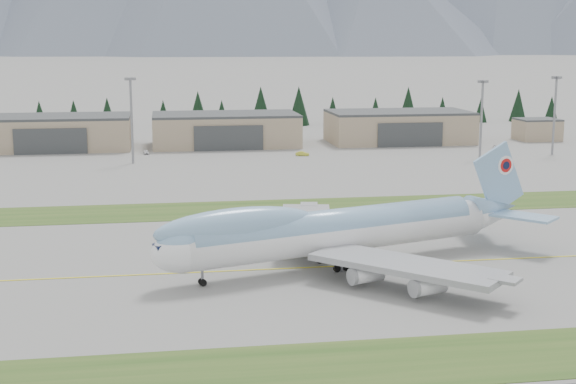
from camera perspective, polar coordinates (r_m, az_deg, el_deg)
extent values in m
plane|color=slate|center=(126.95, 7.72, -5.09)|extent=(7000.00, 7000.00, 0.00)
cube|color=#2D4E1C|center=(93.10, 14.49, -11.26)|extent=(400.00, 14.00, 0.08)
cube|color=#2D4E1C|center=(169.33, 3.40, -1.03)|extent=(400.00, 18.00, 0.08)
cube|color=yellow|center=(126.95, 7.72, -5.09)|extent=(400.00, 0.40, 0.02)
cylinder|color=white|center=(123.63, 3.77, -2.91)|extent=(50.27, 21.11, 5.91)
cylinder|color=#81ACD4|center=(122.93, 3.41, -2.47)|extent=(46.67, 19.57, 5.45)
ellipsoid|color=white|center=(113.28, -7.45, -4.25)|extent=(10.80, 8.50, 5.91)
ellipsoid|color=#81ACD4|center=(113.00, -7.46, -3.71)|extent=(9.05, 7.18, 5.01)
ellipsoid|color=#81ACD4|center=(115.43, -3.64, -2.45)|extent=(25.42, 12.41, 5.45)
cube|color=#0C1433|center=(112.02, -9.00, -3.83)|extent=(2.57, 2.84, 1.18)
cone|color=white|center=(140.85, 14.36, -1.55)|extent=(12.15, 8.83, 5.79)
cone|color=#81ACD4|center=(140.63, 14.38, -1.12)|extent=(11.13, 8.06, 5.27)
cube|color=#81ACD4|center=(140.30, 14.76, 0.95)|extent=(10.65, 3.87, 12.54)
cylinder|color=white|center=(140.95, 15.04, 1.88)|extent=(3.17, 1.17, 3.27)
cylinder|color=red|center=(141.02, 15.01, 1.89)|extent=(2.31, 0.89, 2.36)
cylinder|color=#0C1433|center=(141.09, 14.99, 1.89)|extent=(1.35, 0.59, 1.36)
cube|color=#81ACD4|center=(145.95, 13.52, -0.87)|extent=(6.68, 10.61, 0.42)
cube|color=#81ACD4|center=(137.99, 16.42, -1.67)|extent=(10.79, 11.04, 0.42)
cube|color=gray|center=(137.62, 1.26, -2.20)|extent=(13.36, 28.37, 0.91)
cube|color=gray|center=(112.80, 8.42, -5.20)|extent=(25.54, 25.21, 0.91)
cylinder|color=white|center=(133.01, 0.39, -3.41)|extent=(5.19, 3.60, 2.27)
cylinder|color=white|center=(142.29, 0.45, -2.48)|extent=(5.19, 3.60, 2.27)
cylinder|color=white|center=(113.94, 5.61, -5.87)|extent=(5.19, 3.60, 2.27)
cylinder|color=white|center=(109.71, 9.96, -6.64)|extent=(5.19, 3.60, 2.27)
cylinder|color=gray|center=(115.29, -6.11, -6.11)|extent=(0.50, 0.50, 2.18)
cylinder|color=gray|center=(126.28, 2.58, -4.53)|extent=(0.64, 0.64, 2.36)
cylinder|color=gray|center=(121.72, 3.84, -5.12)|extent=(0.64, 0.64, 2.36)
cylinder|color=gray|center=(128.48, 4.36, -4.28)|extent=(0.64, 0.64, 2.36)
cylinder|color=gray|center=(124.01, 5.65, -4.85)|extent=(0.64, 0.64, 2.36)
cylinder|color=black|center=(115.13, -6.04, -6.44)|extent=(1.05, 0.61, 1.00)
cylinder|color=black|center=(115.79, -6.17, -6.34)|extent=(1.05, 0.61, 1.00)
cylinder|color=black|center=(126.44, 2.58, -4.81)|extent=(1.18, 0.76, 1.09)
cylinder|color=black|center=(121.89, 3.83, -5.41)|extent=(1.18, 0.76, 1.09)
cylinder|color=black|center=(128.65, 4.35, -4.56)|extent=(1.18, 0.76, 1.09)
cylinder|color=black|center=(124.18, 5.65, -5.14)|extent=(1.18, 0.76, 1.09)
cube|color=#9D8D6D|center=(270.81, -16.18, 4.02)|extent=(48.00, 26.00, 10.00)
cube|color=#373A3C|center=(270.28, -16.24, 5.16)|extent=(48.00, 26.00, 0.80)
cube|color=#373A3C|center=(257.82, -16.54, 3.47)|extent=(22.08, 0.60, 8.00)
cube|color=#9D8D6D|center=(269.38, -4.47, 4.38)|extent=(48.00, 26.00, 10.00)
cube|color=#373A3C|center=(268.85, -4.49, 5.52)|extent=(48.00, 26.00, 0.80)
cube|color=#373A3C|center=(256.32, -4.24, 3.84)|extent=(22.08, 0.60, 8.00)
cube|color=#9D8D6D|center=(280.39, 7.88, 4.55)|extent=(48.00, 26.00, 10.00)
cube|color=#373A3C|center=(279.88, 7.91, 5.65)|extent=(48.00, 26.00, 0.80)
cube|color=#373A3C|center=(267.87, 8.69, 4.04)|extent=(22.08, 0.60, 8.00)
cube|color=#9D8D6D|center=(296.97, 17.29, 4.22)|extent=(14.00, 12.00, 7.00)
cube|color=#373A3C|center=(296.60, 17.33, 4.95)|extent=(14.00, 12.00, 0.60)
cylinder|color=gray|center=(232.06, -11.05, 4.89)|extent=(0.70, 0.70, 23.57)
cube|color=gray|center=(231.21, -11.16, 7.90)|extent=(3.20, 3.20, 0.80)
cylinder|color=gray|center=(245.55, 13.59, 4.95)|extent=(0.70, 0.70, 22.28)
cube|color=gray|center=(244.74, 13.70, 7.64)|extent=(3.20, 3.20, 0.80)
cylinder|color=gray|center=(259.26, 18.41, 5.08)|extent=(0.70, 0.70, 23.13)
cube|color=gray|center=(258.50, 18.57, 7.72)|extent=(3.20, 3.20, 0.80)
imported|color=silver|center=(251.97, -10.05, 2.67)|extent=(1.92, 3.94, 1.30)
imported|color=gold|center=(244.50, 1.03, 2.59)|extent=(4.32, 2.72, 1.34)
imported|color=#A2A3A7|center=(268.79, 14.52, 2.98)|extent=(2.66, 3.85, 1.03)
cone|color=black|center=(330.40, -17.25, 5.22)|extent=(6.48, 6.48, 11.57)
cone|color=black|center=(336.01, -14.99, 5.39)|extent=(6.31, 6.31, 11.27)
cone|color=black|center=(333.31, -12.72, 5.54)|extent=(6.85, 6.85, 12.23)
cone|color=black|center=(333.92, -8.86, 5.56)|extent=(6.08, 6.08, 10.85)
cone|color=black|center=(333.62, -6.42, 5.93)|extent=(8.09, 8.09, 14.45)
cone|color=black|center=(333.16, -4.73, 5.63)|extent=(6.01, 6.01, 10.73)
cone|color=black|center=(334.01, -1.95, 6.14)|extent=(9.05, 9.05, 16.16)
cone|color=black|center=(334.51, 0.77, 6.16)|extent=(9.10, 9.10, 16.25)
cone|color=black|center=(340.38, 3.19, 5.82)|extent=(6.44, 6.44, 11.50)
cone|color=black|center=(338.40, 6.23, 5.75)|extent=(6.50, 6.50, 11.60)
cone|color=black|center=(343.59, 8.54, 6.12)|extent=(8.83, 8.83, 15.77)
cone|color=black|center=(347.48, 10.92, 5.73)|extent=(6.37, 6.37, 11.38)
cone|color=black|center=(357.40, 13.54, 5.70)|extent=(5.96, 5.96, 10.64)
cone|color=black|center=(365.56, 16.05, 5.96)|extent=(7.91, 7.91, 14.13)
cone|color=black|center=(374.41, 18.22, 5.68)|extent=(5.99, 5.99, 10.70)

